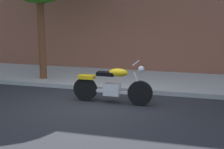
# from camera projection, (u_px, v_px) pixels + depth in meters

# --- Properties ---
(ground_plane) EXTENTS (60.00, 60.00, 0.00)m
(ground_plane) POSITION_uv_depth(u_px,v_px,m) (91.00, 106.00, 8.40)
(ground_plane) COLOR #28282D
(sidewalk) EXTENTS (25.83, 2.92, 0.14)m
(sidewalk) POSITION_uv_depth(u_px,v_px,m) (118.00, 79.00, 11.16)
(sidewalk) COLOR #A8A8A8
(sidewalk) RESTS_ON ground
(motorcycle) EXTENTS (2.22, 0.70, 1.16)m
(motorcycle) POSITION_uv_depth(u_px,v_px,m) (112.00, 86.00, 8.56)
(motorcycle) COLOR black
(motorcycle) RESTS_ON ground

